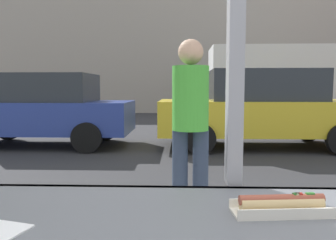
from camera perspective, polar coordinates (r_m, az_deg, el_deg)
ground_plane at (r=9.17m, az=3.21°, el=-3.13°), size 60.00×60.00×0.00m
building_facade_far at (r=19.25m, az=2.68°, el=10.71°), size 28.00×1.20×6.32m
hotdog_tray_far at (r=0.95m, az=18.40°, el=-13.30°), size 0.26×0.11×0.05m
napkin_wrapper at (r=0.90m, az=-26.26°, el=-16.10°), size 0.14×0.12×0.00m
parked_car_blue at (r=8.48m, az=-20.02°, el=1.68°), size 4.12×1.94×1.68m
parked_car_yellow at (r=8.06m, az=15.28°, el=1.88°), size 4.59×2.07×1.75m
box_truck at (r=14.20m, az=20.91°, el=5.98°), size 7.06×2.44×2.91m
pedestrian at (r=3.01m, az=3.75°, el=0.09°), size 0.32×0.32×1.63m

